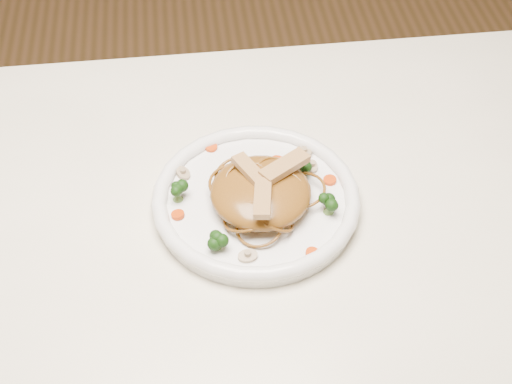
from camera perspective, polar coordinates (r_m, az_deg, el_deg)
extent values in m
cube|color=white|center=(0.96, -5.10, -4.67)|extent=(1.20, 0.80, 0.04)
cylinder|color=brown|center=(1.56, 15.30, -1.64)|extent=(0.06, 0.06, 0.71)
cylinder|color=white|center=(0.97, 0.00, -0.89)|extent=(0.29, 0.29, 0.02)
ellipsoid|color=brown|center=(0.95, 0.36, -0.01)|extent=(0.17, 0.17, 0.04)
cube|color=tan|center=(0.94, 2.21, 1.99)|extent=(0.07, 0.06, 0.01)
cube|color=tan|center=(0.94, -0.42, 1.64)|extent=(0.05, 0.06, 0.01)
cube|color=tan|center=(0.90, 0.51, -0.48)|extent=(0.03, 0.07, 0.01)
cylinder|color=#C53C07|center=(1.01, 1.68, 2.39)|extent=(0.02, 0.02, 0.00)
cylinder|color=#C53C07|center=(0.95, -6.01, -1.74)|extent=(0.02, 0.02, 0.00)
cylinder|color=#C53C07|center=(0.99, 5.67, 0.91)|extent=(0.02, 0.02, 0.00)
cylinder|color=#C53C07|center=(1.04, -3.46, 3.44)|extent=(0.02, 0.02, 0.00)
cylinder|color=#C53C07|center=(0.91, 4.35, -4.68)|extent=(0.02, 0.02, 0.00)
cylinder|color=tan|center=(0.90, -0.64, -4.93)|extent=(0.03, 0.03, 0.01)
cylinder|color=tan|center=(1.01, 4.34, 1.94)|extent=(0.02, 0.02, 0.01)
cylinder|color=tan|center=(1.00, -5.60, 1.42)|extent=(0.03, 0.03, 0.01)
cylinder|color=tan|center=(1.03, 3.69, 3.06)|extent=(0.04, 0.04, 0.01)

